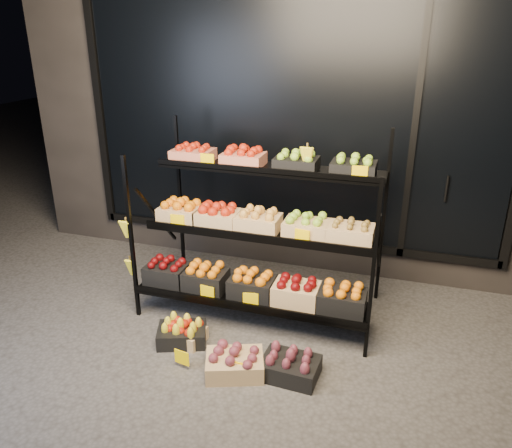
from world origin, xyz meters
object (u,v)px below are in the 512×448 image
(display_rack, at_px, (257,232))
(floor_crate_midright, at_px, (235,362))
(floor_crate_midleft, at_px, (182,332))
(floor_crate_left, at_px, (184,332))

(display_rack, xyz_separation_m, floor_crate_midright, (0.11, -0.93, -0.69))
(display_rack, bearing_deg, floor_crate_midleft, -123.33)
(floor_crate_midleft, distance_m, floor_crate_midright, 0.61)
(floor_crate_left, distance_m, floor_crate_midleft, 0.02)
(floor_crate_midleft, height_order, floor_crate_midright, floor_crate_midright)
(floor_crate_left, relative_size, floor_crate_midright, 0.71)
(floor_crate_left, height_order, floor_crate_midleft, floor_crate_midleft)
(floor_crate_left, xyz_separation_m, floor_crate_midright, (0.55, -0.27, 0.02))
(floor_crate_left, height_order, floor_crate_midright, floor_crate_midright)
(display_rack, height_order, floor_crate_midright, display_rack)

